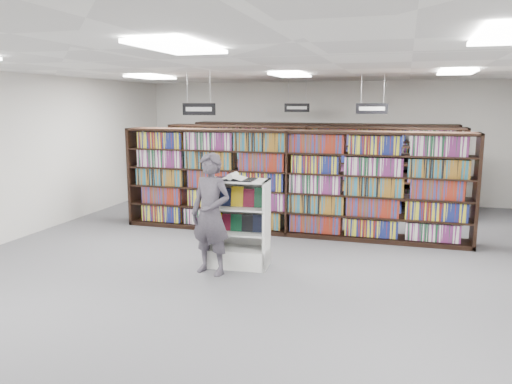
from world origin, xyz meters
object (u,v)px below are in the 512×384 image
(bookshelf_row_near, at_px, (289,183))
(endcap_display, at_px, (237,237))
(open_book, at_px, (233,178))
(shopper, at_px, (211,214))

(bookshelf_row_near, distance_m, endcap_display, 2.33)
(bookshelf_row_near, bearing_deg, open_book, -99.31)
(bookshelf_row_near, height_order, shopper, bookshelf_row_near)
(bookshelf_row_near, bearing_deg, endcap_display, -98.76)
(open_book, relative_size, shopper, 0.36)
(endcap_display, relative_size, open_book, 2.10)
(endcap_display, xyz_separation_m, open_book, (-0.03, -0.07, 0.97))
(open_book, xyz_separation_m, shopper, (-0.23, -0.39, -0.52))
(endcap_display, bearing_deg, shopper, -124.07)
(bookshelf_row_near, relative_size, open_book, 10.29)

